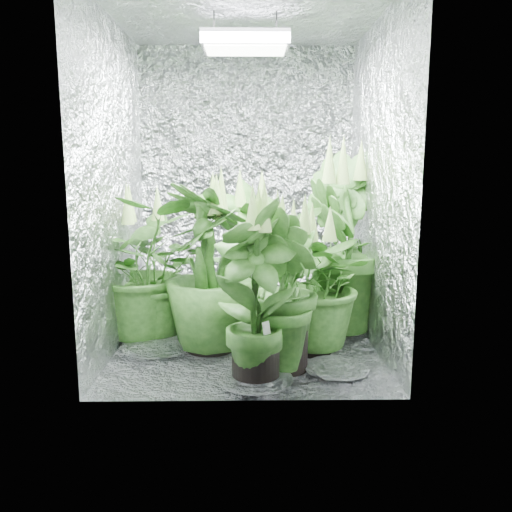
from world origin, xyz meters
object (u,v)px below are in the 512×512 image
at_px(plant_c, 340,244).
at_px(plant_d, 209,270).
at_px(plant_g, 285,290).
at_px(plant_a, 147,267).
at_px(grow_lamp, 245,43).
at_px(plant_b, 252,255).
at_px(circulation_fan, 333,308).
at_px(plant_e, 311,282).
at_px(plant_f, 256,293).

distance_m(plant_c, plant_d, 0.93).
bearing_deg(plant_g, plant_a, 148.72).
xyz_separation_m(grow_lamp, plant_g, (0.22, -0.41, -1.37)).
xyz_separation_m(plant_a, plant_d, (0.42, -0.20, 0.02)).
height_order(plant_b, plant_g, plant_b).
bearing_deg(circulation_fan, plant_d, -158.58).
xyz_separation_m(grow_lamp, plant_a, (-0.64, 0.11, -1.35)).
relative_size(plant_e, plant_g, 0.94).
xyz_separation_m(plant_e, circulation_fan, (0.21, 0.43, -0.29)).
height_order(plant_c, plant_f, plant_c).
relative_size(grow_lamp, plant_b, 0.45).
height_order(plant_a, plant_d, plant_d).
height_order(grow_lamp, plant_f, grow_lamp).
bearing_deg(circulation_fan, plant_f, -125.57).
bearing_deg(grow_lamp, plant_b, 83.80).
height_order(plant_c, plant_d, plant_c).
xyz_separation_m(plant_e, plant_f, (-0.34, -0.46, 0.05)).
bearing_deg(grow_lamp, plant_f, -84.97).
xyz_separation_m(plant_b, circulation_fan, (0.56, -0.08, -0.36)).
xyz_separation_m(grow_lamp, plant_d, (-0.22, -0.09, -1.32)).
relative_size(plant_d, plant_e, 1.19).
bearing_deg(plant_f, plant_a, 134.63).
distance_m(plant_f, circulation_fan, 1.10).
distance_m(plant_b, plant_g, 0.81).
xyz_separation_m(plant_d, plant_e, (0.62, -0.04, -0.07)).
height_order(plant_c, plant_e, plant_c).
height_order(grow_lamp, plant_d, grow_lamp).
xyz_separation_m(plant_f, plant_g, (0.16, 0.18, -0.03)).
height_order(plant_d, plant_e, plant_d).
bearing_deg(grow_lamp, plant_g, -62.09).
bearing_deg(plant_c, plant_e, -122.04).
distance_m(grow_lamp, plant_f, 1.47).
bearing_deg(plant_c, plant_f, -124.50).
relative_size(plant_b, plant_g, 1.14).
distance_m(plant_g, circulation_fan, 0.87).
height_order(grow_lamp, plant_g, grow_lamp).
height_order(plant_e, circulation_fan, plant_e).
xyz_separation_m(plant_b, plant_c, (0.59, -0.12, 0.10)).
height_order(plant_b, plant_d, plant_b).
distance_m(plant_b, plant_d, 0.54).
bearing_deg(plant_b, plant_c, -11.69).
distance_m(plant_e, plant_f, 0.57).
distance_m(grow_lamp, plant_e, 1.45).
relative_size(plant_a, plant_e, 1.09).
distance_m(plant_a, plant_d, 0.46).
bearing_deg(plant_a, plant_b, 21.57).
relative_size(plant_f, circulation_fan, 2.97).
bearing_deg(circulation_fan, plant_a, -175.05).
xyz_separation_m(grow_lamp, plant_c, (0.63, 0.26, -1.22)).
bearing_deg(plant_c, plant_b, 168.31).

